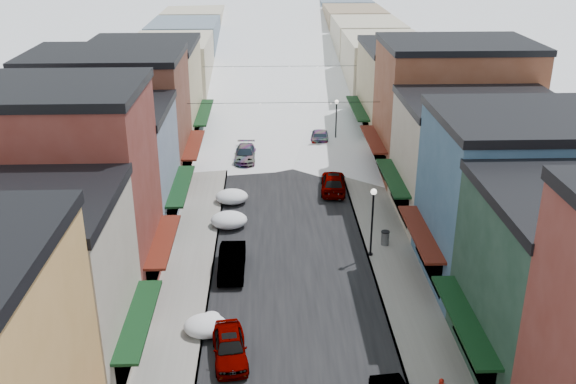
{
  "coord_description": "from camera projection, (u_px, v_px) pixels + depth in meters",
  "views": [
    {
      "loc": [
        -1.51,
        -13.01,
        20.29
      ],
      "look_at": [
        0.0,
        30.16,
        2.12
      ],
      "focal_mm": 40.0,
      "sensor_mm": 36.0,
      "label": 1
    }
  ],
  "objects": [
    {
      "name": "bldg_l_brick_near",
      "position": [
        50.0,
        194.0,
        35.92
      ],
      "size": [
        12.3,
        8.2,
        12.5
      ],
      "color": "maroon",
      "rests_on": "ground"
    },
    {
      "name": "bldg_l_tan",
      "position": [
        145.0,
        95.0,
        61.76
      ],
      "size": [
        11.3,
        11.2,
        10.0
      ],
      "color": "tan",
      "rests_on": "ground"
    },
    {
      "name": "car_silver_wagon",
      "position": [
        245.0,
        154.0,
        58.82
      ],
      "size": [
        2.01,
        4.73,
        1.36
      ],
      "primitive_type": "imported",
      "rotation": [
        0.0,
        0.0,
        -0.02
      ],
      "color": "gray",
      "rests_on": "ground"
    },
    {
      "name": "snow_pile_far",
      "position": [
        232.0,
        196.0,
        50.17
      ],
      "size": [
        2.54,
        2.77,
        1.08
      ],
      "color": "white",
      "rests_on": "ground"
    },
    {
      "name": "streetlamp_near",
      "position": [
        373.0,
        214.0,
        40.97
      ],
      "size": [
        0.39,
        0.39,
        4.69
      ],
      "color": "black",
      "rests_on": "sidewalk_right"
    },
    {
      "name": "bldg_l_brick_far",
      "position": [
        111.0,
        119.0,
        52.32
      ],
      "size": [
        13.3,
        9.2,
        11.0
      ],
      "color": "brown",
      "rests_on": "ground"
    },
    {
      "name": "bldg_r_cream",
      "position": [
        477.0,
        160.0,
        46.23
      ],
      "size": [
        12.3,
        9.2,
        9.0
      ],
      "color": "#B3A590",
      "rests_on": "ground"
    },
    {
      "name": "sidewalk_right",
      "position": [
        335.0,
        109.0,
        75.36
      ],
      "size": [
        3.2,
        160.0,
        0.15
      ],
      "primitive_type": "cube",
      "color": "gray",
      "rests_on": "ground"
    },
    {
      "name": "bldg_r_blue",
      "position": [
        518.0,
        200.0,
        37.63
      ],
      "size": [
        11.3,
        9.2,
        10.5
      ],
      "color": "#325472",
      "rests_on": "ground"
    },
    {
      "name": "snow_pile_near",
      "position": [
        206.0,
        325.0,
        34.2
      ],
      "size": [
        2.34,
        2.64,
        0.99
      ],
      "color": "white",
      "rests_on": "ground"
    },
    {
      "name": "sidewalk_left",
      "position": [
        223.0,
        110.0,
        74.93
      ],
      "size": [
        3.2,
        160.0,
        0.15
      ],
      "primitive_type": "cube",
      "color": "gray",
      "rests_on": "ground"
    },
    {
      "name": "curb_right",
      "position": [
        322.0,
        109.0,
        75.31
      ],
      "size": [
        0.1,
        160.0,
        0.15
      ],
      "primitive_type": "cube",
      "color": "slate",
      "rests_on": "ground"
    },
    {
      "name": "car_gray_suv",
      "position": [
        333.0,
        182.0,
        52.13
      ],
      "size": [
        2.39,
        5.04,
        1.66
      ],
      "primitive_type": "imported",
      "rotation": [
        0.0,
        0.0,
        3.05
      ],
      "color": "gray",
      "rests_on": "ground"
    },
    {
      "name": "car_dark_hatch",
      "position": [
        232.0,
        261.0,
        40.06
      ],
      "size": [
        1.6,
        4.55,
        1.5
      ],
      "primitive_type": "imported",
      "rotation": [
        0.0,
        0.0,
        -0.0
      ],
      "color": "black",
      "rests_on": "ground"
    },
    {
      "name": "car_lane_silver",
      "position": [
        262.0,
        114.0,
        70.93
      ],
      "size": [
        2.19,
        4.42,
        1.45
      ],
      "primitive_type": "imported",
      "rotation": [
        0.0,
        0.0,
        -0.12
      ],
      "color": "#A1A2A9",
      "rests_on": "ground"
    },
    {
      "name": "distant_blocks",
      "position": [
        276.0,
        42.0,
        94.81
      ],
      "size": [
        34.0,
        55.0,
        8.0
      ],
      "color": "gray",
      "rests_on": "ground"
    },
    {
      "name": "car_black_sedan",
      "position": [
        320.0,
        136.0,
        63.65
      ],
      "size": [
        2.37,
        5.04,
        1.42
      ],
      "primitive_type": "imported",
      "rotation": [
        0.0,
        0.0,
        3.06
      ],
      "color": "black",
      "rests_on": "ground"
    },
    {
      "name": "bldg_l_grayblue",
      "position": [
        99.0,
        169.0,
        44.45
      ],
      "size": [
        11.3,
        9.2,
        9.0
      ],
      "color": "slate",
      "rests_on": "ground"
    },
    {
      "name": "car_lane_white",
      "position": [
        290.0,
        87.0,
        82.56
      ],
      "size": [
        3.02,
        5.39,
        1.42
      ],
      "primitive_type": "imported",
      "rotation": [
        0.0,
        0.0,
        3.01
      ],
      "color": "white",
      "rests_on": "ground"
    },
    {
      "name": "curb_left",
      "position": [
        236.0,
        110.0,
        74.98
      ],
      "size": [
        0.1,
        160.0,
        0.15
      ],
      "primitive_type": "cube",
      "color": "slate",
      "rests_on": "ground"
    },
    {
      "name": "road",
      "position": [
        279.0,
        110.0,
        75.17
      ],
      "size": [
        10.0,
        160.0,
        0.01
      ],
      "primitive_type": "cube",
      "color": "black",
      "rests_on": "ground"
    },
    {
      "name": "overhead_cables",
      "position": [
        282.0,
        82.0,
        61.26
      ],
      "size": [
        16.4,
        15.04,
        0.04
      ],
      "color": "black",
      "rests_on": "ground"
    },
    {
      "name": "car_silver_sedan",
      "position": [
        230.0,
        347.0,
        32.08
      ],
      "size": [
        2.15,
        4.29,
        1.4
      ],
      "primitive_type": "imported",
      "rotation": [
        0.0,
        0.0,
        0.12
      ],
      "color": "#94969B",
      "rests_on": "ground"
    },
    {
      "name": "snow_pile_mid",
      "position": [
        229.0,
        220.0,
        46.2
      ],
      "size": [
        2.64,
        2.82,
        1.12
      ],
      "color": "white",
      "rests_on": "ground"
    },
    {
      "name": "bldg_r_brick_far",
      "position": [
        452.0,
        109.0,
        54.05
      ],
      "size": [
        13.3,
        9.2,
        11.5
      ],
      "color": "brown",
      "rests_on": "ground"
    },
    {
      "name": "bldg_r_tan",
      "position": [
        414.0,
        92.0,
        63.62
      ],
      "size": [
        11.3,
        11.2,
        9.5
      ],
      "color": "tan",
      "rests_on": "ground"
    },
    {
      "name": "streetlamp_far",
      "position": [
        336.0,
        117.0,
        61.54
      ],
      "size": [
        0.38,
        0.38,
        4.62
      ],
      "color": "black",
      "rests_on": "sidewalk_right"
    },
    {
      "name": "bldg_l_cream",
      "position": [
        12.0,
        293.0,
        29.15
      ],
      "size": [
        11.3,
        8.2,
        9.5
      ],
      "color": "#BBAC96",
      "rests_on": "ground"
    },
    {
      "name": "trash_can",
      "position": [
        385.0,
        238.0,
        43.28
      ],
      "size": [
        0.58,
        0.58,
        0.98
      ],
      "color": "slate",
      "rests_on": "sidewalk_right"
    }
  ]
}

